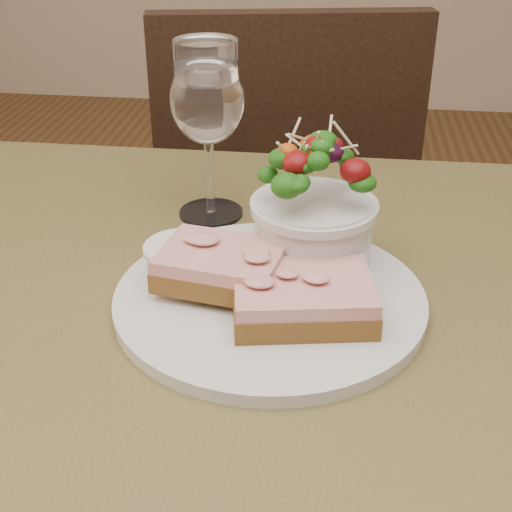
# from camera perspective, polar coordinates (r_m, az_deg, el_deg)

# --- Properties ---
(cafe_table) EXTENTS (0.80, 0.80, 0.75)m
(cafe_table) POSITION_cam_1_polar(r_m,az_deg,el_deg) (0.66, -0.64, -12.99)
(cafe_table) COLOR #493C1F
(cafe_table) RESTS_ON ground
(chair_far) EXTENTS (0.49, 0.49, 0.90)m
(chair_far) POSITION_cam_1_polar(r_m,az_deg,el_deg) (1.47, 1.61, -3.60)
(chair_far) COLOR black
(chair_far) RESTS_ON ground
(dinner_plate) EXTENTS (0.27, 0.27, 0.01)m
(dinner_plate) POSITION_cam_1_polar(r_m,az_deg,el_deg) (0.63, 1.10, -3.45)
(dinner_plate) COLOR silver
(dinner_plate) RESTS_ON cafe_table
(sandwich_front) EXTENTS (0.13, 0.10, 0.03)m
(sandwich_front) POSITION_cam_1_polar(r_m,az_deg,el_deg) (0.59, 3.79, -3.34)
(sandwich_front) COLOR #472B13
(sandwich_front) RESTS_ON dinner_plate
(sandwich_back) EXTENTS (0.12, 0.09, 0.03)m
(sandwich_back) POSITION_cam_1_polar(r_m,az_deg,el_deg) (0.62, -2.79, -0.79)
(sandwich_back) COLOR #472B13
(sandwich_back) RESTS_ON dinner_plate
(ramekin) EXTENTS (0.06, 0.06, 0.04)m
(ramekin) POSITION_cam_1_polar(r_m,az_deg,el_deg) (0.63, -5.84, -0.42)
(ramekin) COLOR silver
(ramekin) RESTS_ON dinner_plate
(salad_bowl) EXTENTS (0.11, 0.11, 0.13)m
(salad_bowl) POSITION_cam_1_polar(r_m,az_deg,el_deg) (0.65, 4.68, 4.24)
(salad_bowl) COLOR silver
(salad_bowl) RESTS_ON dinner_plate
(garnish) EXTENTS (0.05, 0.04, 0.02)m
(garnish) POSITION_cam_1_polar(r_m,az_deg,el_deg) (0.69, -5.11, 0.92)
(garnish) COLOR #103B0A
(garnish) RESTS_ON dinner_plate
(wine_glass) EXTENTS (0.08, 0.08, 0.18)m
(wine_glass) POSITION_cam_1_polar(r_m,az_deg,el_deg) (0.74, -3.91, 11.93)
(wine_glass) COLOR white
(wine_glass) RESTS_ON cafe_table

